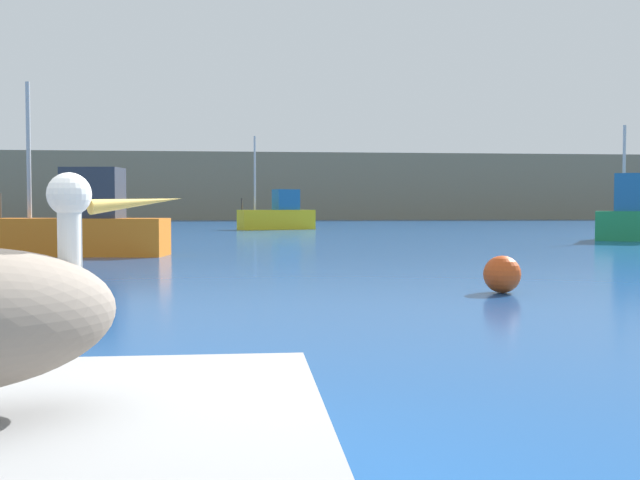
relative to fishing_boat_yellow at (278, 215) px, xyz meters
name	(u,v)px	position (x,y,z in m)	size (l,w,h in m)	color
hillside_backdrop	(241,187)	(-2.31, 37.69, 2.61)	(140.00, 11.92, 6.96)	#7F755B
fishing_boat_yellow	(278,215)	(0.00, 0.00, 0.00)	(4.75, 2.76, 5.54)	yellow
fishing_boat_orange	(83,226)	(-6.50, -23.85, -0.02)	(4.92, 2.02, 4.82)	orange
mooring_buoy	(502,274)	(2.02, -33.82, -0.57)	(0.59, 0.59, 0.59)	#E54C19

